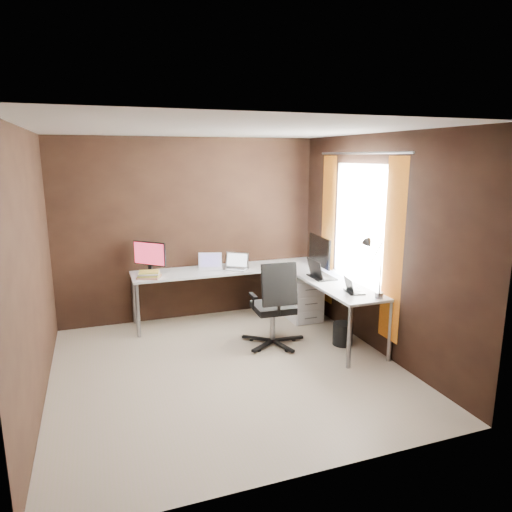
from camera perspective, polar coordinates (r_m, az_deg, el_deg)
The scene contains 15 objects.
room at distance 4.82m, azimuth -0.07°, elevation 0.77°, with size 3.60×3.60×2.50m.
desk at distance 6.01m, azimuth 1.33°, elevation -2.73°, with size 2.65×2.25×0.73m.
drawer_pedestal at distance 6.44m, azimuth 5.86°, elevation -5.27°, with size 0.42×0.50×0.60m, color white.
monitor_left at distance 6.13m, azimuth -13.16°, elevation 0.03°, with size 0.37×0.35×0.43m.
monitor_right at distance 5.96m, azimuth 7.96°, elevation 0.37°, with size 0.16×0.62×0.51m.
laptop_white at distance 6.28m, azimuth -5.77°, elevation -1.21°, with size 0.37×0.31×0.22m.
laptop_silver at distance 6.25m, azimuth -2.54°, elevation -1.22°, with size 0.40×0.38×0.22m.
laptop_black_big at distance 5.85m, azimuth 7.92°, elevation -2.22°, with size 0.27×0.38×0.25m.
laptop_black_small at distance 5.31m, azimuth 11.94°, elevation -4.05°, with size 0.23×0.28×0.17m.
book_stack at distance 5.95m, azimuth -13.23°, elevation -2.30°, with size 0.34×0.31×0.09m.
mouse_left at distance 5.91m, azimuth -12.52°, elevation -2.61°, with size 0.08×0.05×0.03m, color black.
mouse_corner at distance 6.34m, azimuth 1.06°, elevation -1.32°, with size 0.07×0.05×0.03m, color black.
desk_lamp at distance 5.08m, azimuth 14.34°, elevation -0.51°, with size 0.20×0.24×0.66m.
office_chair at distance 5.54m, azimuth 2.25°, elevation -8.08°, with size 0.59×0.59×1.06m.
wastebasket at distance 5.71m, azimuth 10.77°, elevation -9.53°, with size 0.24×0.24×0.27m, color black.
Camera 1 is at (-1.24, -4.38, 2.25)m, focal length 32.00 mm.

